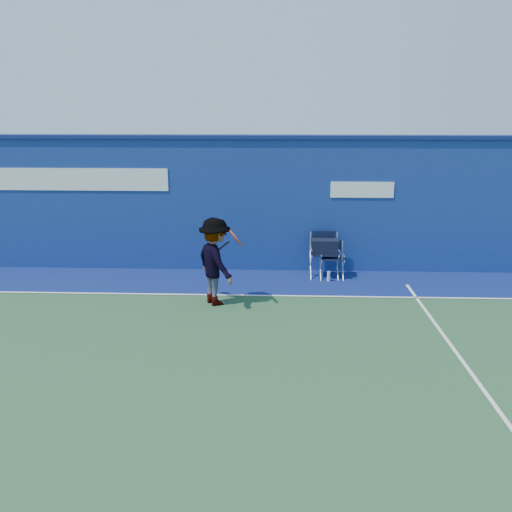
{
  "coord_description": "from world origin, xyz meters",
  "views": [
    {
      "loc": [
        1.71,
        -7.1,
        3.65
      ],
      "look_at": [
        1.33,
        2.6,
        1.0
      ],
      "focal_mm": 38.0,
      "sensor_mm": 36.0,
      "label": 1
    }
  ],
  "objects_px": {
    "directors_chair_left": "(324,259)",
    "directors_chair_right": "(332,267)",
    "tennis_player": "(215,261)",
    "water_bottle": "(329,276)"
  },
  "relations": [
    {
      "from": "directors_chair_right",
      "to": "water_bottle",
      "type": "height_order",
      "value": "directors_chair_right"
    },
    {
      "from": "tennis_player",
      "to": "directors_chair_right",
      "type": "bearing_deg",
      "value": 35.86
    },
    {
      "from": "directors_chair_right",
      "to": "directors_chair_left",
      "type": "bearing_deg",
      "value": 151.97
    },
    {
      "from": "directors_chair_right",
      "to": "water_bottle",
      "type": "bearing_deg",
      "value": -108.13
    },
    {
      "from": "directors_chair_left",
      "to": "directors_chair_right",
      "type": "distance_m",
      "value": 0.24
    },
    {
      "from": "water_bottle",
      "to": "directors_chair_right",
      "type": "bearing_deg",
      "value": 71.87
    },
    {
      "from": "directors_chair_left",
      "to": "water_bottle",
      "type": "distance_m",
      "value": 0.46
    },
    {
      "from": "directors_chair_left",
      "to": "tennis_player",
      "type": "bearing_deg",
      "value": -140.84
    },
    {
      "from": "tennis_player",
      "to": "directors_chair_left",
      "type": "bearing_deg",
      "value": 39.16
    },
    {
      "from": "water_bottle",
      "to": "tennis_player",
      "type": "bearing_deg",
      "value": -147.44
    }
  ]
}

